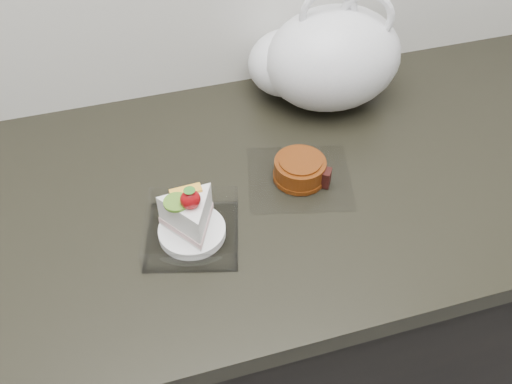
# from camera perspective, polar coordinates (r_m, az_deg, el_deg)

# --- Properties ---
(counter) EXTENTS (2.04, 0.64, 0.90)m
(counter) POSITION_cam_1_polar(r_m,az_deg,el_deg) (1.35, -3.41, -13.52)
(counter) COLOR black
(counter) RESTS_ON ground
(cake_tray) EXTENTS (0.18, 0.18, 0.12)m
(cake_tray) POSITION_cam_1_polar(r_m,az_deg,el_deg) (0.90, -6.51, -3.14)
(cake_tray) COLOR white
(cake_tray) RESTS_ON counter
(mooncake_wrap) EXTENTS (0.22, 0.21, 0.04)m
(mooncake_wrap) POSITION_cam_1_polar(r_m,az_deg,el_deg) (1.00, 4.48, 2.07)
(mooncake_wrap) COLOR white
(mooncake_wrap) RESTS_ON counter
(plastic_bag) EXTENTS (0.33, 0.28, 0.25)m
(plastic_bag) POSITION_cam_1_polar(r_m,az_deg,el_deg) (1.14, 6.82, 13.11)
(plastic_bag) COLOR white
(plastic_bag) RESTS_ON counter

